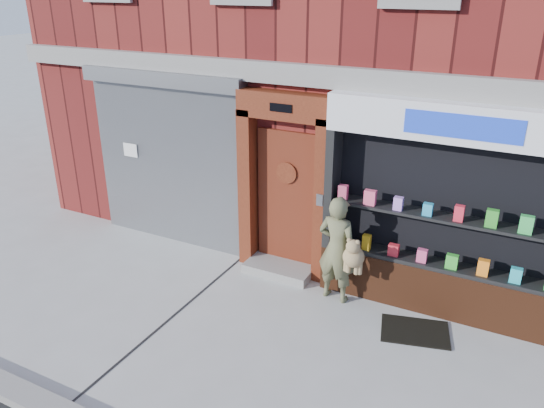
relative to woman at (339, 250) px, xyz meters
The scene contains 7 objects.
ground 1.67m from the woman, 103.24° to the right, with size 80.00×80.00×0.00m, color #9E9E99.
building 5.58m from the woman, 94.18° to the left, with size 12.00×8.16×8.00m.
shutter_bay 3.49m from the woman, behind, with size 3.10×0.30×3.04m.
red_door_bay 1.33m from the woman, 157.92° to the left, with size 1.52×0.58×2.90m.
pharmacy_bay 1.57m from the woman, 15.54° to the left, with size 3.50×0.41×3.00m.
woman is the anchor object (origin of this frame).
doormat 1.51m from the woman, 12.99° to the right, with size 0.89×0.63×0.02m, color black.
Camera 1 is at (2.56, -5.01, 4.37)m, focal length 35.00 mm.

